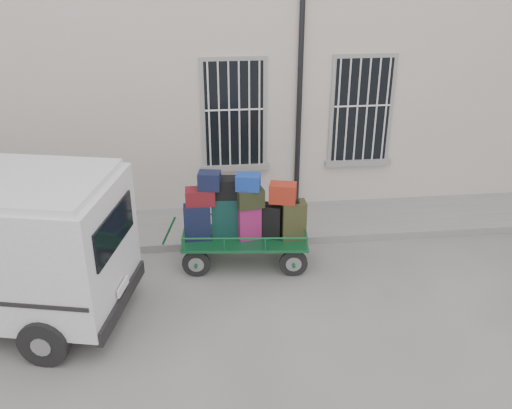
{
  "coord_description": "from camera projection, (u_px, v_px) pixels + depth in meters",
  "views": [
    {
      "loc": [
        -1.2,
        -8.44,
        5.63
      ],
      "look_at": [
        -0.16,
        1.0,
        1.11
      ],
      "focal_mm": 40.0,
      "sensor_mm": 36.0,
      "label": 1
    }
  ],
  "objects": [
    {
      "name": "building",
      "position": [
        242.0,
        54.0,
        13.76
      ],
      "size": [
        24.0,
        5.15,
        6.0
      ],
      "color": "beige",
      "rests_on": "ground"
    },
    {
      "name": "luggage_cart",
      "position": [
        244.0,
        218.0,
        10.3
      ],
      "size": [
        2.72,
        1.25,
        1.88
      ],
      "rotation": [
        0.0,
        0.0,
        -0.1
      ],
      "color": "black",
      "rests_on": "ground"
    },
    {
      "name": "ground",
      "position": [
        271.0,
        284.0,
        10.12
      ],
      "size": [
        80.0,
        80.0,
        0.0
      ],
      "primitive_type": "plane",
      "color": "#63635E",
      "rests_on": "ground"
    },
    {
      "name": "sidewalk",
      "position": [
        257.0,
        224.0,
        12.06
      ],
      "size": [
        24.0,
        1.7,
        0.15
      ],
      "primitive_type": "cube",
      "color": "gray",
      "rests_on": "ground"
    }
  ]
}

